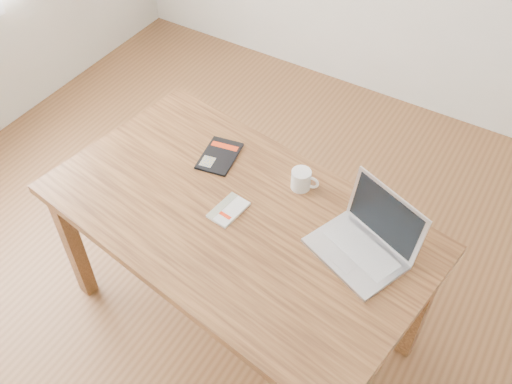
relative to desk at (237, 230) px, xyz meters
The scene contains 6 objects.
room 0.71m from the desk, behind, with size 4.04×4.04×2.70m.
desk is the anchor object (origin of this frame).
white_guidebook 0.10m from the desk, behind, with size 0.11×0.17×0.01m.
black_guidebook 0.35m from the desk, 135.37° to the left, with size 0.18×0.23×0.01m.
laptop 0.52m from the desk, 12.09° to the left, with size 0.40×0.37×0.23m.
coffee_mug 0.32m from the desk, 61.31° to the left, with size 0.11×0.08×0.09m.
Camera 1 is at (0.87, -1.19, 2.40)m, focal length 40.00 mm.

